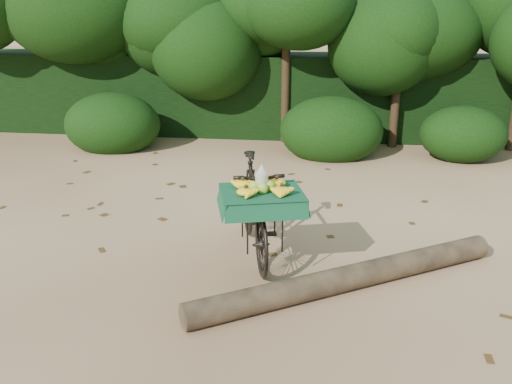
# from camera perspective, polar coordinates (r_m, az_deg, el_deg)

# --- Properties ---
(ground) EXTENTS (80.00, 80.00, 0.00)m
(ground) POSITION_cam_1_polar(r_m,az_deg,el_deg) (7.02, -4.70, -4.69)
(ground) COLOR tan
(ground) RESTS_ON ground
(vendor_bicycle) EXTENTS (1.19, 2.04, 1.18)m
(vendor_bicycle) POSITION_cam_1_polar(r_m,az_deg,el_deg) (6.29, -0.19, -1.56)
(vendor_bicycle) COLOR black
(vendor_bicycle) RESTS_ON ground
(fallen_log) EXTENTS (3.21, 2.20, 0.26)m
(fallen_log) POSITION_cam_1_polar(r_m,az_deg,el_deg) (5.79, 9.92, -8.83)
(fallen_log) COLOR brown
(fallen_log) RESTS_ON ground
(hedge_backdrop) EXTENTS (26.00, 1.80, 1.80)m
(hedge_backdrop) POSITION_cam_1_polar(r_m,az_deg,el_deg) (12.81, 1.18, 10.29)
(hedge_backdrop) COLOR black
(hedge_backdrop) RESTS_ON ground
(tree_row) EXTENTS (14.50, 2.00, 4.00)m
(tree_row) POSITION_cam_1_polar(r_m,az_deg,el_deg) (11.99, -2.43, 14.99)
(tree_row) COLOR black
(tree_row) RESTS_ON ground
(bush_clumps) EXTENTS (8.80, 1.70, 0.90)m
(bush_clumps) POSITION_cam_1_polar(r_m,az_deg,el_deg) (10.88, 2.60, 6.34)
(bush_clumps) COLOR black
(bush_clumps) RESTS_ON ground
(leaf_litter) EXTENTS (7.00, 7.30, 0.01)m
(leaf_litter) POSITION_cam_1_polar(r_m,az_deg,el_deg) (7.61, -3.68, -2.73)
(leaf_litter) COLOR #4B2E14
(leaf_litter) RESTS_ON ground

